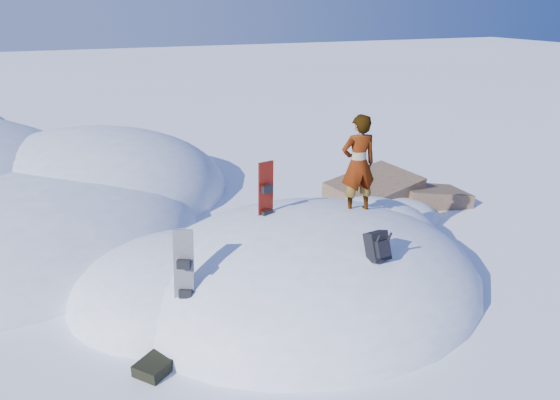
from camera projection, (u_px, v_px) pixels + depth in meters
name	position (u px, v px, depth m)	size (l,w,h in m)	color
ground	(307.00, 287.00, 10.65)	(120.00, 120.00, 0.00)	white
snow_mound	(294.00, 283.00, 10.79)	(8.00, 6.00, 3.00)	white
rock_outcrop	(384.00, 209.00, 14.59)	(4.68, 4.41, 1.68)	brown
snowboard_red	(266.00, 204.00, 10.32)	(0.33, 0.22, 1.71)	red
snowboard_dark	(184.00, 281.00, 8.57)	(0.41, 0.39, 1.70)	black
backpack	(378.00, 247.00, 8.96)	(0.40, 0.48, 0.58)	black
gear_pile	(160.00, 361.00, 8.27)	(0.88, 0.76, 0.23)	black
person	(358.00, 164.00, 10.47)	(0.71, 0.47, 1.95)	slate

